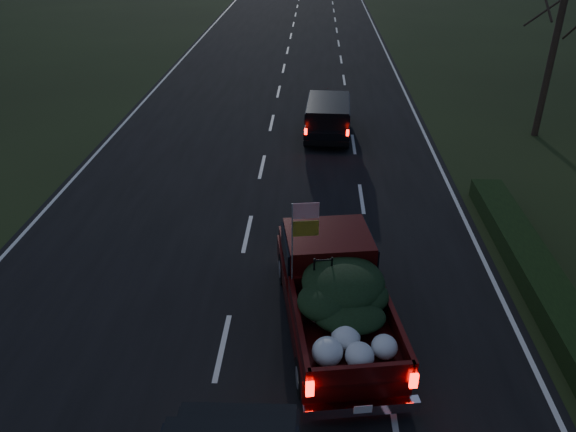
# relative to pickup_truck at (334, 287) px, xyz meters

# --- Properties ---
(ground) EXTENTS (120.00, 120.00, 0.00)m
(ground) POSITION_rel_pickup_truck_xyz_m (-2.48, -0.90, -1.09)
(ground) COLOR black
(ground) RESTS_ON ground
(road_asphalt) EXTENTS (14.00, 120.00, 0.02)m
(road_asphalt) POSITION_rel_pickup_truck_xyz_m (-2.48, -0.90, -1.08)
(road_asphalt) COLOR black
(road_asphalt) RESTS_ON ground
(hedge_row) EXTENTS (1.00, 10.00, 0.60)m
(hedge_row) POSITION_rel_pickup_truck_xyz_m (5.32, 2.10, -0.79)
(hedge_row) COLOR black
(hedge_row) RESTS_ON ground
(bare_tree_far) EXTENTS (3.60, 3.60, 7.00)m
(bare_tree_far) POSITION_rel_pickup_truck_xyz_m (9.02, 13.10, 4.14)
(bare_tree_far) COLOR black
(bare_tree_far) RESTS_ON ground
(pickup_truck) EXTENTS (2.92, 5.81, 2.92)m
(pickup_truck) POSITION_rel_pickup_truck_xyz_m (0.00, 0.00, 0.00)
(pickup_truck) COLOR #3C0908
(pickup_truck) RESTS_ON ground
(lead_suv) EXTENTS (2.01, 4.45, 1.26)m
(lead_suv) POSITION_rel_pickup_truck_xyz_m (0.04, 12.60, -0.14)
(lead_suv) COLOR black
(lead_suv) RESTS_ON ground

